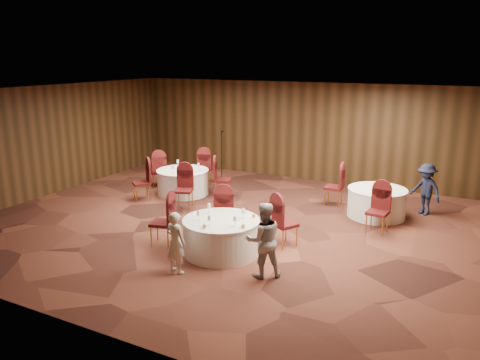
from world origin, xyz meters
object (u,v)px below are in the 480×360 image
at_px(table_main, 221,236).
at_px(table_left, 183,182).
at_px(woman_a, 176,242).
at_px(man_c, 426,189).
at_px(woman_b, 263,240).
at_px(mic_stand, 222,166).
at_px(table_right, 377,202).

distance_m(table_main, table_left, 4.54).
distance_m(woman_a, man_c, 6.91).
relative_size(table_main, table_left, 1.05).
distance_m(woman_a, woman_b, 1.66).
distance_m(table_left, mic_stand, 1.92).
bearing_deg(woman_a, table_left, -48.50).
relative_size(table_main, woman_b, 1.12).
height_order(woman_a, woman_b, woman_b).
relative_size(mic_stand, woman_b, 1.16).
bearing_deg(table_left, woman_b, -41.28).
distance_m(table_left, man_c, 6.77).
distance_m(mic_stand, woman_b, 7.04).
relative_size(table_main, woman_a, 1.33).
height_order(table_main, man_c, man_c).
relative_size(mic_stand, man_c, 1.24).
xyz_separation_m(woman_a, woman_b, (1.53, 0.62, 0.11)).
bearing_deg(mic_stand, woman_a, -67.99).
xyz_separation_m(mic_stand, man_c, (6.37, -0.57, 0.18)).
xyz_separation_m(table_main, woman_a, (-0.32, -1.17, 0.23)).
height_order(table_right, woman_b, woman_b).
bearing_deg(woman_b, table_left, -78.69).
xyz_separation_m(table_left, table_right, (5.56, 0.57, 0.00)).
height_order(table_main, woman_b, woman_b).
bearing_deg(table_right, man_c, 35.03).
height_order(table_left, man_c, man_c).
height_order(mic_stand, woman_b, mic_stand).
relative_size(mic_stand, woman_a, 1.38).
bearing_deg(table_main, table_left, 133.94).
height_order(mic_stand, woman_a, mic_stand).
bearing_deg(man_c, table_right, -113.35).
bearing_deg(table_left, mic_stand, 81.99).
distance_m(mic_stand, man_c, 6.39).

